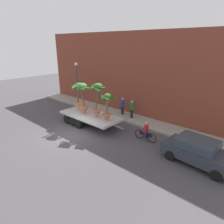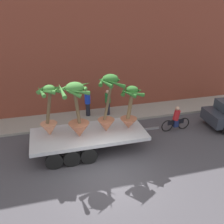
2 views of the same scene
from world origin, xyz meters
name	(u,v)px [view 1 (image 1 of 2)]	position (x,y,z in m)	size (l,w,h in m)	color
ground_plane	(71,135)	(0.00, 0.00, 0.00)	(60.00, 60.00, 0.00)	#423F44
sidewalk	(120,115)	(0.00, 6.10, 0.07)	(24.00, 2.20, 0.15)	gray
building_facade	(131,74)	(0.00, 7.80, 4.04)	(24.00, 1.20, 8.08)	brown
flatbed_trailer	(88,116)	(-0.67, 2.47, 0.77)	(6.77, 2.59, 0.98)	#B7BABF
potted_palm_rear	(97,101)	(0.58, 2.39, 2.45)	(1.34, 1.33, 2.98)	#B26647
potted_palm_middle	(83,100)	(-0.98, 2.20, 2.31)	(1.63, 1.60, 2.80)	#B26647
potted_palm_front	(107,109)	(1.72, 2.39, 2.04)	(1.20, 1.25, 2.31)	#B26647
potted_palm_extra	(79,97)	(-2.26, 2.74, 2.17)	(1.16, 1.11, 2.60)	tan
cyclist	(146,132)	(4.91, 3.21, 0.67)	(1.84, 0.35, 1.54)	black
parked_car	(198,151)	(8.94, 2.73, 0.83)	(4.36, 2.22, 1.58)	#2D333D
pedestrian_near_gate	(123,106)	(0.21, 6.27, 1.04)	(0.36, 0.36, 1.71)	black
pedestrian_far_left	(132,109)	(1.50, 6.08, 1.04)	(0.36, 0.36, 1.71)	black
street_lamp	(77,79)	(-5.58, 5.30, 3.23)	(0.36, 0.36, 4.83)	#383D42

